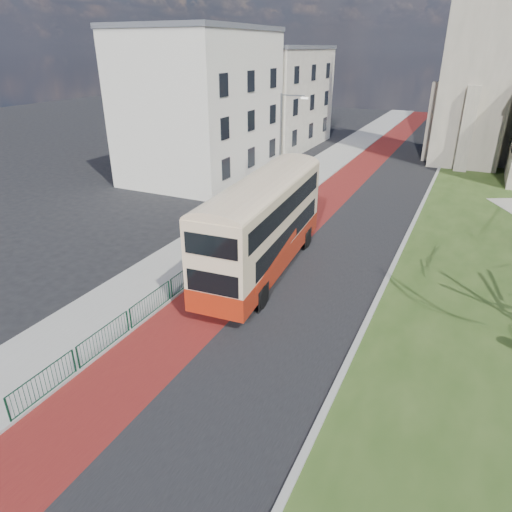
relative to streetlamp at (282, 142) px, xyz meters
The scene contains 11 objects.
ground 19.08m from the streetlamp, 76.42° to the right, with size 160.00×160.00×0.00m, color black.
road_carriageway 7.70m from the streetlamp, 18.88° to the left, with size 9.00×120.00×0.01m, color black.
bus_lane 5.91m from the streetlamp, 32.43° to the left, with size 3.40×120.00×0.01m, color #591414.
pavement_west 5.00m from the streetlamp, 108.07° to the left, with size 4.00×120.00×0.12m, color gray.
kerb_west 5.13m from the streetlamp, 56.03° to the left, with size 0.25×120.00×0.13m, color #999993.
kerb_east 12.07m from the streetlamp, 20.95° to the left, with size 0.25×80.00×0.13m, color #999993.
pedestrian_railing 14.64m from the streetlamp, 84.30° to the right, with size 0.07×24.00×1.12m.
street_block_near 10.62m from the streetlamp, 157.49° to the left, with size 10.30×14.30×13.00m.
street_block_far 22.24m from the streetlamp, 115.76° to the left, with size 10.30×16.30×11.50m.
streetlamp is the anchor object (origin of this frame).
bus 13.02m from the streetlamp, 71.58° to the right, with size 3.68×12.26×5.05m.
Camera 1 is at (9.11, -14.67, 11.21)m, focal length 32.00 mm.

